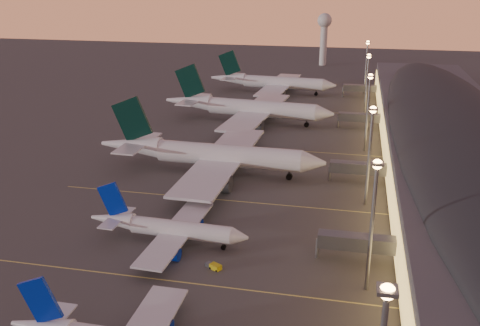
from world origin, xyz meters
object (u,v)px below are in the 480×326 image
airliner_wide_mid (247,108)px  radar_tower (324,30)px  airliner_wide_near (210,155)px  airliner_wide_far (272,82)px  baggage_tug_c (214,266)px  airliner_narrow_north (168,228)px

airliner_wide_mid → radar_tower: radar_tower is taller
airliner_wide_near → airliner_wide_far: (0.59, 115.15, -0.47)m
airliner_wide_near → baggage_tug_c: 55.16m
airliner_wide_near → baggage_tug_c: (15.24, -52.76, -5.20)m
airliner_wide_mid → baggage_tug_c: bearing=-76.5°
airliner_wide_near → airliner_wide_mid: airliner_wide_mid is taller
airliner_wide_far → baggage_tug_c: size_ratio=17.03×
airliner_narrow_north → airliner_wide_far: size_ratio=0.58×
airliner_narrow_north → airliner_wide_mid: bearing=94.3°
airliner_wide_near → radar_tower: bearing=86.3°
airliner_wide_mid → airliner_wide_far: 56.59m
airliner_wide_near → airliner_wide_mid: 58.58m
airliner_wide_near → radar_tower: 207.51m
radar_tower → baggage_tug_c: (-3.91, -258.75, -21.40)m
baggage_tug_c → airliner_wide_near: bearing=134.0°
radar_tower → baggage_tug_c: radar_tower is taller
airliner_wide_near → airliner_wide_mid: bearing=92.2°
airliner_narrow_north → radar_tower: 251.39m
airliner_wide_near → radar_tower: (19.15, 205.99, 16.19)m
airliner_wide_near → airliner_wide_far: 115.15m
airliner_wide_far → radar_tower: (18.56, 90.84, 16.66)m
airliner_wide_near → radar_tower: size_ratio=2.12×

